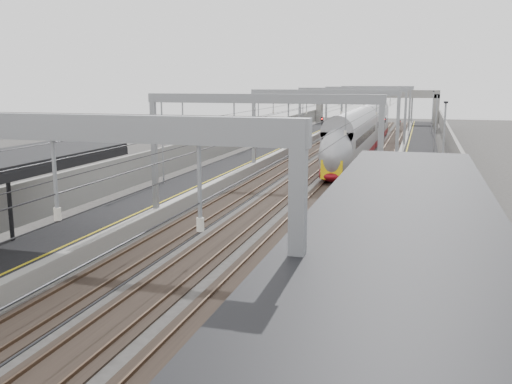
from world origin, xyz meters
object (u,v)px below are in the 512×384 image
Objects in this scene: overbridge at (377,99)px; bench at (410,347)px; train at (362,134)px; signal_green at (322,125)px.

overbridge is 93.64m from bench.
overbridge is 39.05m from train.
signal_green is (-13.48, 65.16, 0.90)m from bench.
overbridge is 12.73× the size of bench.
train is 29.37× the size of bench.
train reaches higher than signal_green.
bench is (8.28, -93.19, -3.79)m from overbridge.
overbridge is at bearing 92.21° from train.
signal_green is at bearing 101.68° from bench.
train is 12.76m from signal_green.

